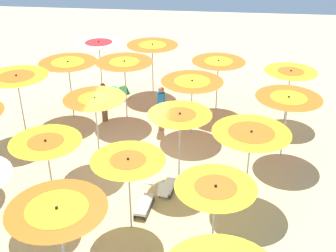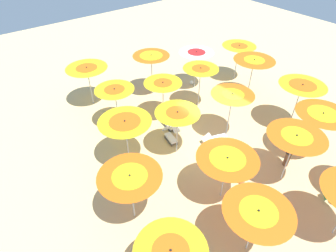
{
  "view_description": "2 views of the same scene",
  "coord_description": "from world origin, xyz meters",
  "px_view_note": "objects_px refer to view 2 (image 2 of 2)",
  "views": [
    {
      "loc": [
        2.57,
        -12.36,
        8.26
      ],
      "look_at": [
        1.14,
        0.74,
        1.14
      ],
      "focal_mm": 46.68,
      "sensor_mm": 36.0,
      "label": 1
    },
    {
      "loc": [
        7.93,
        6.79,
        9.37
      ],
      "look_at": [
        1.68,
        -1.25,
        1.19
      ],
      "focal_mm": 30.16,
      "sensor_mm": 36.0,
      "label": 2
    }
  ],
  "objects_px": {
    "beach_umbrella_3": "(130,179)",
    "beach_umbrella_13": "(296,139)",
    "beach_umbrella_15": "(239,48)",
    "beach_umbrella_0": "(87,71)",
    "beach_umbrella_5": "(151,59)",
    "beach_umbrella_8": "(227,161)",
    "beach_umbrella_18": "(322,117)",
    "beach_umbrella_6": "(163,86)",
    "beachgoer_0": "(290,151)",
    "beachgoer_1": "(245,168)",
    "lounger_0": "(216,138)",
    "beach_umbrella_10": "(196,55)",
    "beach_umbrella_11": "(201,72)",
    "lounger_3": "(170,137)",
    "beach_umbrella_17": "(302,88)",
    "beach_ball": "(192,82)",
    "beach_umbrella_9": "(257,215)",
    "beach_umbrella_12": "(232,98)",
    "beach_umbrella_1": "(115,93)",
    "beach_umbrella_2": "(125,124)",
    "beach_umbrella_7": "(177,116)",
    "beach_umbrella_16": "(254,63)",
    "lounger_1": "(170,125)"
  },
  "relations": [
    {
      "from": "beach_umbrella_11",
      "to": "beachgoer_1",
      "type": "distance_m",
      "value": 6.02
    },
    {
      "from": "beach_umbrella_5",
      "to": "beach_umbrella_8",
      "type": "distance_m",
      "value": 8.36
    },
    {
      "from": "beach_umbrella_13",
      "to": "beachgoer_0",
      "type": "relative_size",
      "value": 1.52
    },
    {
      "from": "beach_umbrella_13",
      "to": "beach_ball",
      "type": "distance_m",
      "value": 8.91
    },
    {
      "from": "beach_umbrella_18",
      "to": "lounger_3",
      "type": "distance_m",
      "value": 6.8
    },
    {
      "from": "beachgoer_1",
      "to": "lounger_0",
      "type": "bearing_deg",
      "value": -120.66
    },
    {
      "from": "beach_umbrella_1",
      "to": "beachgoer_0",
      "type": "bearing_deg",
      "value": 122.1
    },
    {
      "from": "beach_umbrella_7",
      "to": "beach_umbrella_17",
      "type": "xyz_separation_m",
      "value": [
        -6.03,
        2.1,
        0.14
      ]
    },
    {
      "from": "beach_umbrella_13",
      "to": "beachgoer_0",
      "type": "bearing_deg",
      "value": -156.36
    },
    {
      "from": "beach_umbrella_5",
      "to": "beach_umbrella_13",
      "type": "relative_size",
      "value": 1.03
    },
    {
      "from": "beach_umbrella_0",
      "to": "beachgoer_0",
      "type": "xyz_separation_m",
      "value": [
        -4.6,
        9.9,
        -1.23
      ]
    },
    {
      "from": "beachgoer_1",
      "to": "beach_umbrella_7",
      "type": "bearing_deg",
      "value": -81.33
    },
    {
      "from": "lounger_3",
      "to": "beachgoer_0",
      "type": "distance_m",
      "value": 5.51
    },
    {
      "from": "beach_umbrella_18",
      "to": "beach_umbrella_12",
      "type": "bearing_deg",
      "value": -59.65
    },
    {
      "from": "beach_umbrella_13",
      "to": "beachgoer_0",
      "type": "xyz_separation_m",
      "value": [
        -0.83,
        -0.37,
        -1.41
      ]
    },
    {
      "from": "beach_umbrella_18",
      "to": "lounger_0",
      "type": "distance_m",
      "value": 4.69
    },
    {
      "from": "beach_umbrella_15",
      "to": "beach_umbrella_0",
      "type": "bearing_deg",
      "value": -19.79
    },
    {
      "from": "beach_umbrella_1",
      "to": "beach_umbrella_7",
      "type": "distance_m",
      "value": 3.62
    },
    {
      "from": "beach_umbrella_13",
      "to": "lounger_0",
      "type": "relative_size",
      "value": 1.84
    },
    {
      "from": "beach_umbrella_12",
      "to": "beach_umbrella_18",
      "type": "height_order",
      "value": "beach_umbrella_12"
    },
    {
      "from": "beach_umbrella_12",
      "to": "lounger_3",
      "type": "relative_size",
      "value": 2.28
    },
    {
      "from": "beach_umbrella_12",
      "to": "beach_umbrella_18",
      "type": "relative_size",
      "value": 1.02
    },
    {
      "from": "beach_umbrella_18",
      "to": "lounger_1",
      "type": "distance_m",
      "value": 7.02
    },
    {
      "from": "lounger_3",
      "to": "beach_umbrella_12",
      "type": "bearing_deg",
      "value": 70.33
    },
    {
      "from": "beach_umbrella_11",
      "to": "beach_ball",
      "type": "relative_size",
      "value": 9.88
    },
    {
      "from": "beach_umbrella_5",
      "to": "beach_umbrella_13",
      "type": "height_order",
      "value": "beach_umbrella_5"
    },
    {
      "from": "beach_umbrella_9",
      "to": "beach_ball",
      "type": "distance_m",
      "value": 11.32
    },
    {
      "from": "beach_umbrella_10",
      "to": "beach_umbrella_11",
      "type": "distance_m",
      "value": 2.14
    },
    {
      "from": "beach_umbrella_5",
      "to": "beach_umbrella_8",
      "type": "xyz_separation_m",
      "value": [
        2.32,
        8.03,
        -0.32
      ]
    },
    {
      "from": "beach_umbrella_6",
      "to": "lounger_3",
      "type": "relative_size",
      "value": 2.08
    },
    {
      "from": "beach_umbrella_13",
      "to": "beach_umbrella_6",
      "type": "bearing_deg",
      "value": -78.01
    },
    {
      "from": "beach_umbrella_1",
      "to": "beach_umbrella_0",
      "type": "bearing_deg",
      "value": -87.21
    },
    {
      "from": "beach_umbrella_8",
      "to": "beach_umbrella_13",
      "type": "height_order",
      "value": "beach_umbrella_13"
    },
    {
      "from": "beach_umbrella_8",
      "to": "lounger_1",
      "type": "distance_m",
      "value": 5.14
    },
    {
      "from": "beach_umbrella_2",
      "to": "beach_umbrella_17",
      "type": "distance_m",
      "value": 8.65
    },
    {
      "from": "beach_umbrella_0",
      "to": "beach_umbrella_10",
      "type": "distance_m",
      "value": 6.36
    },
    {
      "from": "beach_umbrella_15",
      "to": "lounger_0",
      "type": "xyz_separation_m",
      "value": [
        5.45,
        3.69,
        -1.96
      ]
    },
    {
      "from": "beach_umbrella_6",
      "to": "beach_umbrella_15",
      "type": "relative_size",
      "value": 0.96
    },
    {
      "from": "lounger_3",
      "to": "beach_umbrella_2",
      "type": "bearing_deg",
      "value": -79.52
    },
    {
      "from": "beach_umbrella_13",
      "to": "beach_umbrella_17",
      "type": "bearing_deg",
      "value": -151.14
    },
    {
      "from": "beach_umbrella_12",
      "to": "lounger_1",
      "type": "xyz_separation_m",
      "value": [
        1.93,
        -2.21,
        -2.03
      ]
    },
    {
      "from": "beach_umbrella_1",
      "to": "beach_umbrella_12",
      "type": "height_order",
      "value": "beach_umbrella_12"
    },
    {
      "from": "beach_umbrella_6",
      "to": "lounger_3",
      "type": "xyz_separation_m",
      "value": [
        0.83,
        1.65,
        -1.82
      ]
    },
    {
      "from": "beach_umbrella_3",
      "to": "beach_umbrella_13",
      "type": "xyz_separation_m",
      "value": [
        -5.97,
        2.32,
        0.19
      ]
    },
    {
      "from": "beach_umbrella_13",
      "to": "beach_umbrella_18",
      "type": "relative_size",
      "value": 1.02
    },
    {
      "from": "beach_umbrella_9",
      "to": "beach_umbrella_18",
      "type": "bearing_deg",
      "value": -167.6
    },
    {
      "from": "beach_umbrella_9",
      "to": "beach_umbrella_16",
      "type": "height_order",
      "value": "beach_umbrella_16"
    },
    {
      "from": "beach_umbrella_9",
      "to": "beach_umbrella_11",
      "type": "relative_size",
      "value": 0.9
    },
    {
      "from": "beach_umbrella_2",
      "to": "beach_umbrella_5",
      "type": "bearing_deg",
      "value": -135.86
    },
    {
      "from": "beach_umbrella_8",
      "to": "beach_umbrella_18",
      "type": "height_order",
      "value": "beach_umbrella_18"
    }
  ]
}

